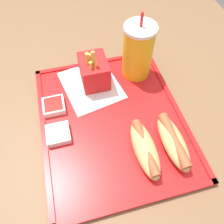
{
  "coord_description": "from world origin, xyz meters",
  "views": [
    {
      "loc": [
        0.29,
        -0.04,
        1.18
      ],
      "look_at": [
        0.01,
        0.04,
        0.75
      ],
      "focal_mm": 35.0,
      "sensor_mm": 36.0,
      "label": 1
    }
  ],
  "objects_px": {
    "hot_dog_far": "(173,141)",
    "sauce_cup_mayo": "(58,134)",
    "fries_carton": "(94,72)",
    "hot_dog_near": "(145,148)",
    "sauce_cup_ketchup": "(54,106)",
    "soda_cup": "(138,51)"
  },
  "relations": [
    {
      "from": "hot_dog_far",
      "to": "sauce_cup_mayo",
      "type": "height_order",
      "value": "hot_dog_far"
    },
    {
      "from": "hot_dog_far",
      "to": "fries_carton",
      "type": "bearing_deg",
      "value": -151.5
    },
    {
      "from": "hot_dog_near",
      "to": "sauce_cup_ketchup",
      "type": "height_order",
      "value": "hot_dog_near"
    },
    {
      "from": "hot_dog_far",
      "to": "hot_dog_near",
      "type": "bearing_deg",
      "value": -90.0
    },
    {
      "from": "hot_dog_near",
      "to": "sauce_cup_mayo",
      "type": "relative_size",
      "value": 2.65
    },
    {
      "from": "hot_dog_far",
      "to": "sauce_cup_ketchup",
      "type": "xyz_separation_m",
      "value": [
        -0.17,
        -0.25,
        -0.01
      ]
    },
    {
      "from": "fries_carton",
      "to": "sauce_cup_ketchup",
      "type": "height_order",
      "value": "fries_carton"
    },
    {
      "from": "soda_cup",
      "to": "hot_dog_near",
      "type": "distance_m",
      "value": 0.26
    },
    {
      "from": "hot_dog_far",
      "to": "fries_carton",
      "type": "xyz_separation_m",
      "value": [
        -0.24,
        -0.13,
        0.02
      ]
    },
    {
      "from": "hot_dog_near",
      "to": "sauce_cup_ketchup",
      "type": "relative_size",
      "value": 2.65
    },
    {
      "from": "soda_cup",
      "to": "sauce_cup_mayo",
      "type": "distance_m",
      "value": 0.29
    },
    {
      "from": "soda_cup",
      "to": "fries_carton",
      "type": "height_order",
      "value": "soda_cup"
    },
    {
      "from": "hot_dog_far",
      "to": "sauce_cup_ketchup",
      "type": "distance_m",
      "value": 0.3
    },
    {
      "from": "hot_dog_near",
      "to": "hot_dog_far",
      "type": "bearing_deg",
      "value": 90.0
    },
    {
      "from": "soda_cup",
      "to": "fries_carton",
      "type": "bearing_deg",
      "value": -86.73
    },
    {
      "from": "hot_dog_far",
      "to": "sauce_cup_ketchup",
      "type": "bearing_deg",
      "value": -125.15
    },
    {
      "from": "hot_dog_far",
      "to": "hot_dog_near",
      "type": "relative_size",
      "value": 1.0
    },
    {
      "from": "soda_cup",
      "to": "sauce_cup_mayo",
      "type": "xyz_separation_m",
      "value": [
        0.15,
        -0.24,
        -0.07
      ]
    },
    {
      "from": "soda_cup",
      "to": "hot_dog_far",
      "type": "distance_m",
      "value": 0.25
    },
    {
      "from": "sauce_cup_ketchup",
      "to": "soda_cup",
      "type": "bearing_deg",
      "value": 105.95
    },
    {
      "from": "soda_cup",
      "to": "fries_carton",
      "type": "relative_size",
      "value": 1.56
    },
    {
      "from": "sauce_cup_mayo",
      "to": "sauce_cup_ketchup",
      "type": "xyz_separation_m",
      "value": [
        -0.08,
        -0.0,
        0.0
      ]
    }
  ]
}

